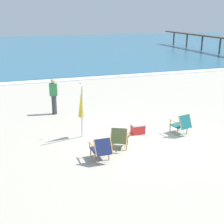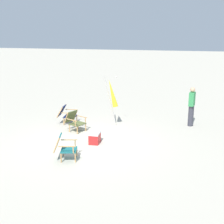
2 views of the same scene
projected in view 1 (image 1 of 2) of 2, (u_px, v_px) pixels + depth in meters
name	position (u px, v px, depth m)	size (l,w,h in m)	color
ground_plane	(141.00, 137.00, 11.62)	(80.00, 80.00, 0.00)	#B7AF9E
sea	(44.00, 48.00, 39.88)	(80.00, 40.00, 0.10)	#2D6684
surf_band	(78.00, 79.00, 21.54)	(80.00, 1.10, 0.06)	white
beach_chair_mid_center	(101.00, 148.00, 9.62)	(0.61, 0.78, 0.78)	#19234C
beach_chair_far_center	(120.00, 137.00, 10.44)	(0.85, 0.91, 0.80)	#515B33
beach_chair_front_right	(182.00, 124.00, 11.69)	(0.70, 0.80, 0.81)	#196066
umbrella_furled_yellow	(81.00, 103.00, 11.05)	(0.27, 0.63, 2.07)	#B7B2A8
person_near_chairs	(54.00, 96.00, 13.94)	(0.38, 0.28, 1.63)	#383842
cooler_box	(138.00, 129.00, 11.84)	(0.49, 0.35, 0.40)	red
pier_distant	(203.00, 36.00, 36.07)	(0.90, 16.67, 1.91)	brown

